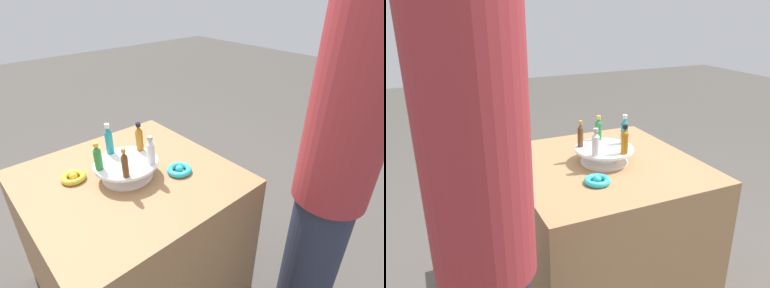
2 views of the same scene
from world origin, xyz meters
The scene contains 11 objects.
ground_plane centered at (0.00, 0.00, 0.00)m, with size 12.00×12.00×0.00m, color #4C4742.
party_table centered at (0.00, 0.00, 0.35)m, with size 0.85×0.85×0.71m.
display_stand centered at (0.00, 0.00, 0.75)m, with size 0.27×0.27×0.07m.
bottle_green centered at (0.11, -0.02, 0.84)m, with size 0.03×0.03×0.12m.
bottle_brown centered at (0.06, 0.10, 0.84)m, with size 0.03×0.03×0.13m.
bottle_clear centered at (-0.07, 0.08, 0.84)m, with size 0.03×0.03×0.13m.
bottle_amber centered at (-0.10, -0.05, 0.84)m, with size 0.03×0.03×0.13m.
bottle_teal centered at (0.01, -0.11, 0.85)m, with size 0.03×0.03×0.14m.
ribbon_bow_teal centered at (-0.19, 0.13, 0.72)m, with size 0.11×0.11×0.04m.
ribbon_bow_gold centered at (0.19, -0.13, 0.72)m, with size 0.10×0.10×0.04m.
person_figure centered at (-0.53, 0.65, 0.84)m, with size 0.28×0.28×1.65m.
Camera 2 is at (-1.43, 0.77, 1.40)m, focal length 35.00 mm.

